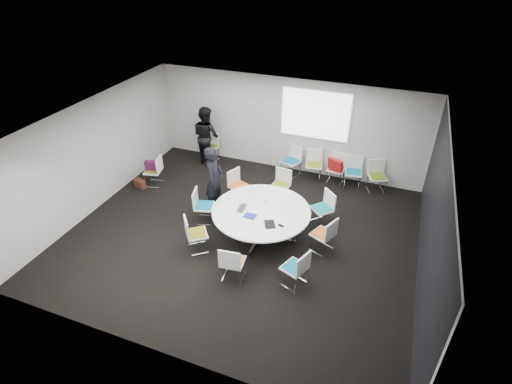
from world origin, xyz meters
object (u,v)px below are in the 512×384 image
(chair_back_d, at_px, (353,177))
(laptop, at_px, (244,208))
(chair_ring_b, at_px, (322,214))
(chair_ring_f, at_px, (197,240))
(chair_spare_left, at_px, (154,176))
(chair_back_c, at_px, (335,174))
(cup, at_px, (266,200))
(chair_ring_g, at_px, (233,268))
(chair_ring_a, at_px, (322,240))
(brown_bag, at_px, (140,184))
(chair_person_back, at_px, (210,152))
(chair_ring_e, at_px, (204,212))
(person_back, at_px, (206,136))
(person_main, at_px, (214,180))
(chair_back_a, at_px, (291,166))
(chair_ring_h, at_px, (295,274))
(chair_back_e, at_px, (376,182))
(maroon_bag, at_px, (152,165))
(chair_ring_c, at_px, (280,191))
(chair_back_b, at_px, (313,170))
(conference_table, at_px, (261,217))

(chair_back_d, xyz_separation_m, laptop, (-2.04, -3.12, 0.47))
(chair_ring_b, relative_size, chair_ring_f, 1.00)
(chair_ring_f, relative_size, chair_spare_left, 1.00)
(chair_back_c, xyz_separation_m, cup, (-1.17, -2.70, 0.50))
(chair_ring_f, distance_m, chair_ring_g, 1.25)
(chair_ring_a, relative_size, brown_bag, 2.44)
(laptop, bearing_deg, chair_person_back, 35.53)
(chair_ring_e, bearing_deg, laptop, 67.93)
(person_back, height_order, brown_bag, person_back)
(chair_back_c, relative_size, person_main, 0.49)
(chair_ring_g, relative_size, chair_back_a, 1.00)
(chair_ring_b, distance_m, chair_ring_h, 2.22)
(chair_ring_h, bearing_deg, chair_person_back, 64.54)
(chair_back_a, relative_size, cup, 9.78)
(chair_back_e, distance_m, chair_person_back, 5.14)
(chair_back_a, distance_m, laptop, 3.16)
(chair_ring_f, relative_size, person_back, 0.48)
(chair_ring_a, xyz_separation_m, maroon_bag, (-5.14, 1.11, 0.34))
(chair_ring_h, bearing_deg, person_back, 65.69)
(maroon_bag, bearing_deg, chair_ring_c, 7.97)
(cup, bearing_deg, chair_spare_left, 168.36)
(chair_ring_c, distance_m, chair_back_b, 1.55)
(chair_ring_g, height_order, chair_spare_left, same)
(chair_ring_f, xyz_separation_m, chair_back_e, (3.49, 4.01, 0.00))
(chair_ring_b, xyz_separation_m, chair_back_e, (1.08, 2.05, 0.00))
(conference_table, relative_size, chair_back_a, 2.58)
(maroon_bag, bearing_deg, cup, -11.54)
(chair_ring_b, distance_m, chair_back_a, 2.49)
(chair_ring_a, height_order, brown_bag, chair_ring_a)
(maroon_bag, xyz_separation_m, brown_bag, (-0.30, -0.29, -0.50))
(chair_back_c, height_order, person_back, person_back)
(maroon_bag, bearing_deg, chair_ring_b, -1.56)
(chair_person_back, distance_m, person_main, 2.82)
(chair_back_e, xyz_separation_m, cup, (-2.32, -2.67, 0.50))
(chair_ring_a, relative_size, chair_back_d, 1.00)
(chair_ring_b, bearing_deg, chair_back_b, -27.03)
(chair_back_b, relative_size, cup, 9.78)
(chair_ring_f, xyz_separation_m, brown_bag, (-2.79, 1.81, -0.16))
(chair_back_c, bearing_deg, chair_spare_left, 26.59)
(chair_ring_e, height_order, chair_back_c, same)
(brown_bag, bearing_deg, chair_back_e, 19.35)
(person_back, bearing_deg, chair_spare_left, 88.48)
(chair_ring_c, height_order, laptop, chair_ring_c)
(chair_person_back, height_order, person_main, person_main)
(chair_ring_e, bearing_deg, person_back, -170.37)
(chair_ring_h, height_order, chair_back_b, same)
(chair_ring_e, relative_size, chair_back_d, 1.00)
(chair_back_e, distance_m, person_main, 4.53)
(chair_back_a, relative_size, brown_bag, 2.44)
(chair_back_b, distance_m, chair_back_d, 1.15)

